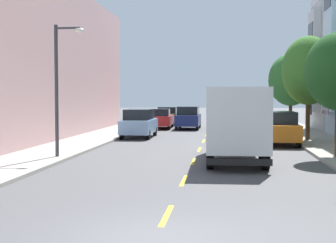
# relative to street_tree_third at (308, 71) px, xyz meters

# --- Properties ---
(ground_plane) EXTENTS (160.00, 160.00, 0.00)m
(ground_plane) POSITION_rel_street_tree_third_xyz_m (-6.40, 7.85, -4.38)
(ground_plane) COLOR #4C4C4F
(sidewalk_left) EXTENTS (3.20, 120.00, 0.14)m
(sidewalk_left) POSITION_rel_street_tree_third_xyz_m (-13.50, 5.85, -4.31)
(sidewalk_left) COLOR #A39E93
(sidewalk_left) RESTS_ON ground_plane
(sidewalk_right) EXTENTS (3.20, 120.00, 0.14)m
(sidewalk_right) POSITION_rel_street_tree_third_xyz_m (0.70, 5.85, -4.31)
(sidewalk_right) COLOR #A39E93
(sidewalk_right) RESTS_ON ground_plane
(lane_centerline_dashes) EXTENTS (0.14, 47.20, 0.01)m
(lane_centerline_dashes) POSITION_rel_street_tree_third_xyz_m (-6.40, 2.35, -4.38)
(lane_centerline_dashes) COLOR yellow
(lane_centerline_dashes) RESTS_ON ground_plane
(street_tree_third) EXTENTS (3.24, 3.24, 6.37)m
(street_tree_third) POSITION_rel_street_tree_third_xyz_m (0.00, 0.00, 0.00)
(street_tree_third) COLOR #47331E
(street_tree_third) RESTS_ON sidewalk_right
(street_tree_farthest) EXTENTS (3.46, 3.46, 5.99)m
(street_tree_farthest) POSITION_rel_street_tree_third_xyz_m (-0.00, 8.47, -0.30)
(street_tree_farthest) COLOR #47331E
(street_tree_farthest) RESTS_ON sidewalk_right
(street_lamp) EXTENTS (1.35, 0.28, 5.84)m
(street_lamp) POSITION_rel_street_tree_third_xyz_m (-12.33, -10.13, -0.81)
(street_lamp) COLOR #38383D
(street_lamp) RESTS_ON sidewalk_left
(delivery_box_truck) EXTENTS (2.55, 7.45, 3.17)m
(delivery_box_truck) POSITION_rel_street_tree_third_xyz_m (-4.60, -10.01, -2.56)
(delivery_box_truck) COLOR white
(delivery_box_truck) RESTS_ON ground_plane
(parked_wagon_silver) EXTENTS (1.94, 4.75, 1.50)m
(parked_wagon_silver) POSITION_rel_street_tree_third_xyz_m (-10.87, 27.41, -3.58)
(parked_wagon_silver) COLOR #B2B5BA
(parked_wagon_silver) RESTS_ON ground_plane
(parked_pickup_forest) EXTENTS (2.05, 5.32, 1.73)m
(parked_pickup_forest) POSITION_rel_street_tree_third_xyz_m (-10.72, 18.66, -3.56)
(parked_pickup_forest) COLOR #194C28
(parked_pickup_forest) RESTS_ON ground_plane
(parked_pickup_red) EXTENTS (2.15, 5.35, 1.73)m
(parked_pickup_red) POSITION_rel_street_tree_third_xyz_m (-10.67, 11.63, -3.56)
(parked_pickup_red) COLOR #AD1E1E
(parked_pickup_red) RESTS_ON ground_plane
(parked_wagon_teal) EXTENTS (1.85, 4.71, 1.50)m
(parked_wagon_teal) POSITION_rel_street_tree_third_xyz_m (-1.95, 11.95, -3.58)
(parked_wagon_teal) COLOR #195B60
(parked_wagon_teal) RESTS_ON ground_plane
(parked_suv_sky) EXTENTS (1.97, 4.81, 1.93)m
(parked_suv_sky) POSITION_rel_street_tree_third_xyz_m (-10.88, 2.04, -3.40)
(parked_suv_sky) COLOR #7A9EC6
(parked_suv_sky) RESTS_ON ground_plane
(parked_pickup_burgundy) EXTENTS (2.08, 5.33, 1.73)m
(parked_pickup_burgundy) POSITION_rel_street_tree_third_xyz_m (-2.01, 31.59, -3.56)
(parked_pickup_burgundy) COLOR maroon
(parked_pickup_burgundy) RESTS_ON ground_plane
(parked_suv_orange) EXTENTS (1.96, 4.81, 1.93)m
(parked_suv_orange) POSITION_rel_street_tree_third_xyz_m (-1.90, -2.07, -3.40)
(parked_suv_orange) COLOR orange
(parked_suv_orange) RESTS_ON ground_plane
(moving_navy_sedan) EXTENTS (1.95, 4.80, 1.93)m
(moving_navy_sedan) POSITION_rel_street_tree_third_xyz_m (-8.20, 11.22, -3.40)
(moving_navy_sedan) COLOR navy
(moving_navy_sedan) RESTS_ON ground_plane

